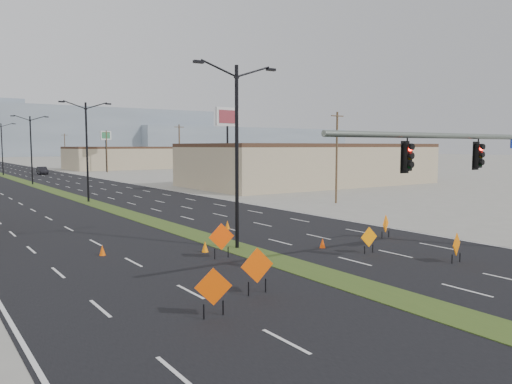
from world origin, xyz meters
TOP-DOWN VIEW (x-y plane):
  - ground at (0.00, 0.00)m, footprint 600.00×600.00m
  - road_surface at (0.00, 100.00)m, footprint 25.00×400.00m
  - median_strip at (0.00, 100.00)m, footprint 2.00×400.00m
  - building_se_near at (34.00, 45.00)m, footprint 36.00×18.00m
  - building_se_far at (38.00, 110.00)m, footprint 44.00×16.00m
  - mesa_center at (40.00, 300.00)m, footprint 220.00×50.00m
  - mesa_east at (180.00, 290.00)m, footprint 160.00×50.00m
  - signal_mast at (8.56, 2.00)m, footprint 16.30×0.60m
  - streetlight_0 at (0.00, 12.00)m, footprint 5.15×0.24m
  - streetlight_1 at (0.00, 40.00)m, footprint 5.15×0.24m
  - streetlight_2 at (0.00, 68.00)m, footprint 5.15×0.24m
  - streetlight_3 at (0.00, 96.00)m, footprint 5.15×0.24m
  - utility_pole_0 at (20.00, 25.00)m, footprint 1.60×0.20m
  - utility_pole_1 at (20.00, 60.00)m, footprint 1.60×0.20m
  - utility_pole_2 at (20.00, 95.00)m, footprint 1.60×0.20m
  - utility_pole_3 at (20.00, 130.00)m, footprint 1.60×0.20m
  - car_mid at (6.87, 94.90)m, footprint 1.80×4.70m
  - construction_sign_0 at (-6.68, 3.00)m, footprint 1.20×0.48m
  - construction_sign_1 at (-4.02, 4.29)m, footprint 1.36×0.23m
  - construction_sign_2 at (-2.00, 10.33)m, footprint 1.33×0.28m
  - construction_sign_3 at (6.85, 3.00)m, footprint 1.07×0.38m
  - construction_sign_4 at (4.99, 6.90)m, footprint 1.07×0.16m
  - construction_sign_5 at (9.21, 9.41)m, footprint 1.00×0.47m
  - cone_0 at (-1.97, 12.10)m, footprint 0.43×0.43m
  - cone_1 at (3.95, 9.35)m, footprint 0.43×0.43m
  - cone_2 at (2.85, 17.69)m, footprint 0.39×0.39m
  - cone_3 at (-6.74, 14.40)m, footprint 0.36×0.36m
  - pole_sign_east_near at (17.10, 40.88)m, footprint 3.38×0.69m
  - pole_sign_east_far at (20.82, 97.96)m, footprint 2.80×1.52m

SIDE VIEW (x-z plane):
  - ground at x=0.00m, z-range 0.00..0.00m
  - road_surface at x=0.00m, z-range -0.01..0.01m
  - median_strip at x=0.00m, z-range -0.02..0.02m
  - cone_1 at x=3.95m, z-range 0.00..0.56m
  - cone_3 at x=-6.74m, z-range 0.00..0.57m
  - cone_0 at x=-1.97m, z-range 0.00..0.61m
  - cone_2 at x=2.85m, z-range 0.00..0.62m
  - car_mid at x=6.87m, z-range 0.00..1.53m
  - construction_sign_4 at x=4.99m, z-range 0.12..1.54m
  - construction_sign_5 at x=9.21m, z-range 0.12..1.55m
  - construction_sign_3 at x=6.85m, z-range 0.12..1.60m
  - construction_sign_0 at x=-6.68m, z-range 0.15..1.83m
  - construction_sign_2 at x=-2.00m, z-range 0.16..1.96m
  - construction_sign_1 at x=-4.02m, z-range 0.17..1.99m
  - building_se_far at x=38.00m, z-range 0.00..5.00m
  - building_se_near at x=34.00m, z-range 0.00..5.50m
  - utility_pole_0 at x=20.00m, z-range 0.17..9.17m
  - utility_pole_1 at x=20.00m, z-range 0.17..9.17m
  - utility_pole_2 at x=20.00m, z-range 0.17..9.17m
  - utility_pole_3 at x=20.00m, z-range 0.17..9.17m
  - signal_mast at x=8.56m, z-range 0.79..8.79m
  - streetlight_0 at x=0.00m, z-range 0.41..10.43m
  - streetlight_1 at x=0.00m, z-range 0.41..10.43m
  - streetlight_2 at x=0.00m, z-range 0.41..10.43m
  - streetlight_3 at x=0.00m, z-range 0.41..10.43m
  - pole_sign_east_far at x=20.82m, z-range 2.79..11.74m
  - pole_sign_east_near at x=17.10m, z-range 3.31..13.61m
  - mesa_east at x=180.00m, z-range 0.00..18.00m
  - mesa_center at x=40.00m, z-range 0.00..28.00m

